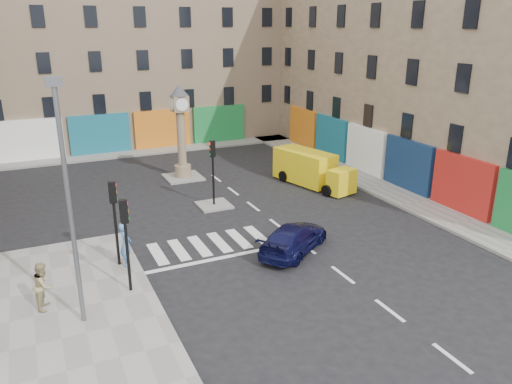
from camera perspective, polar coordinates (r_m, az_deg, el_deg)
ground at (r=22.80m, az=7.04°, el=-7.23°), size 120.00×120.00×0.00m
sidewalk_left at (r=18.20m, az=-21.30°, el=-15.52°), size 7.00×16.00×0.15m
sidewalk_right at (r=35.11m, az=10.62°, el=2.11°), size 2.60×30.00×0.15m
sidewalk_far at (r=41.31m, az=-14.31°, el=4.35°), size 32.00×2.40×0.15m
island_near at (r=28.62m, az=-4.82°, el=-1.50°), size 1.80×1.80×0.12m
island_far at (r=34.04m, az=-8.32°, el=1.68°), size 2.40×2.40×0.12m
building_right at (r=37.79m, az=19.48°, el=14.79°), size 10.00×30.00×16.00m
building_far at (r=45.86m, az=-16.65°, el=16.21°), size 32.00×10.00×17.00m
traffic_light_left_near at (r=19.16m, az=-14.69°, el=-4.34°), size 0.28×0.22×3.70m
traffic_light_left_far at (r=21.37m, az=-15.90°, el=-2.01°), size 0.28×0.22×3.70m
traffic_light_island at (r=27.85m, az=-4.96°, el=3.39°), size 0.28×0.22×3.70m
lamp_post at (r=16.92m, az=-20.70°, el=-0.20°), size 0.50×0.25×8.30m
clock_pillar at (r=33.19m, az=-8.60°, el=7.45°), size 1.20×1.20×6.10m
navy_sedan at (r=22.86m, az=4.33°, el=-5.29°), size 4.67×4.04×1.29m
yellow_van at (r=32.22m, az=6.30°, el=2.63°), size 3.14×6.09×2.13m
pedestrian_blue at (r=21.77m, az=-14.68°, el=-5.77°), size 0.48×0.72×1.95m
pedestrian_tan at (r=19.67m, az=-23.10°, el=-9.79°), size 0.89×1.02×1.77m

